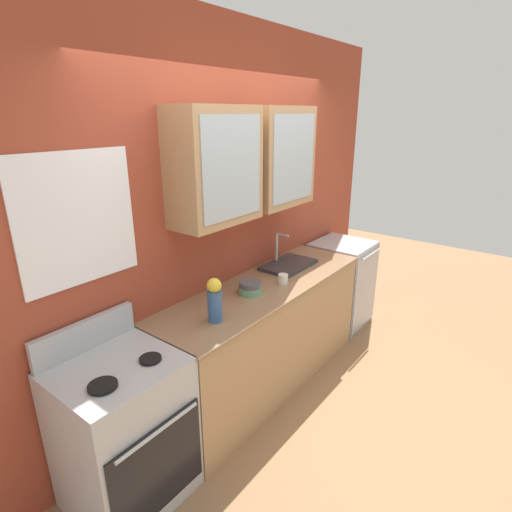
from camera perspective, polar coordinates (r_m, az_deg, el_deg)
name	(u,v)px	position (r m, az deg, el deg)	size (l,w,h in m)	color
ground_plane	(265,382)	(3.69, 1.21, -17.28)	(10.00, 10.00, 0.00)	#936B47
back_wall_unit	(233,205)	(3.22, -3.23, 7.18)	(4.33, 0.41, 2.86)	#993D28
counter	(265,336)	(3.43, 1.27, -11.12)	(2.10, 0.62, 0.92)	#A87F56
stove_range	(125,433)	(2.66, -17.96, -22.51)	(0.65, 0.63, 1.10)	#ADAFB5
sink_faucet	(288,264)	(3.61, 4.52, -1.12)	(0.50, 0.32, 0.29)	#2D2D30
bowl_stack	(250,288)	(3.06, -0.78, -4.49)	(0.18, 0.18, 0.09)	#669972
vase	(215,300)	(2.64, -5.83, -6.13)	(0.10, 0.10, 0.30)	#33598C
cup_near_sink	(283,279)	(3.25, 3.83, -3.20)	(0.11, 0.08, 0.08)	silver
dishwasher	(341,283)	(4.50, 11.81, -3.77)	(0.57, 0.61, 0.92)	#ADAFB5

